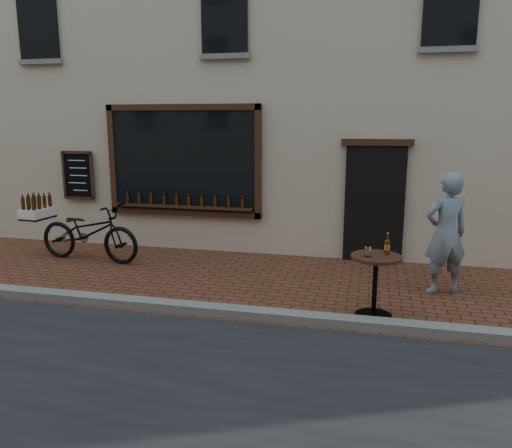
# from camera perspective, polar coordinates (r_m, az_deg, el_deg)

# --- Properties ---
(ground) EXTENTS (90.00, 90.00, 0.00)m
(ground) POSITION_cam_1_polar(r_m,az_deg,el_deg) (6.88, -3.54, -10.96)
(ground) COLOR #522D1A
(ground) RESTS_ON ground
(kerb) EXTENTS (90.00, 0.25, 0.12)m
(kerb) POSITION_cam_1_polar(r_m,az_deg,el_deg) (7.03, -3.07, -9.91)
(kerb) COLOR slate
(kerb) RESTS_ON ground
(shop_building) EXTENTS (28.00, 6.20, 10.00)m
(shop_building) POSITION_cam_1_polar(r_m,az_deg,el_deg) (12.91, 5.18, 22.18)
(shop_building) COLOR #C1B498
(shop_building) RESTS_ON ground
(cargo_bicycle) EXTENTS (2.51, 0.93, 1.20)m
(cargo_bicycle) POSITION_cam_1_polar(r_m,az_deg,el_deg) (10.07, -18.74, -0.82)
(cargo_bicycle) COLOR black
(cargo_bicycle) RESTS_ON ground
(bistro_table) EXTENTS (0.68, 0.68, 1.17)m
(bistro_table) POSITION_cam_1_polar(r_m,az_deg,el_deg) (6.97, 13.52, -5.50)
(bistro_table) COLOR black
(bistro_table) RESTS_ON ground
(pedestrian) EXTENTS (0.81, 0.68, 1.90)m
(pedestrian) POSITION_cam_1_polar(r_m,az_deg,el_deg) (8.18, 20.87, -1.05)
(pedestrian) COLOR gray
(pedestrian) RESTS_ON ground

